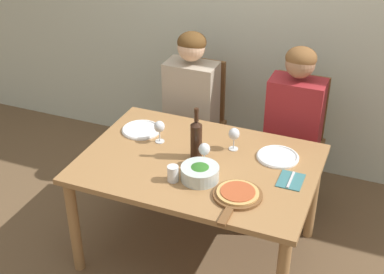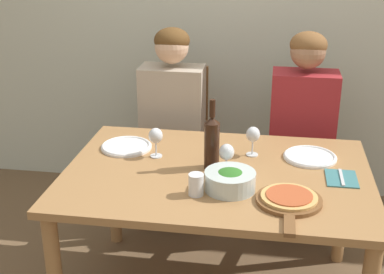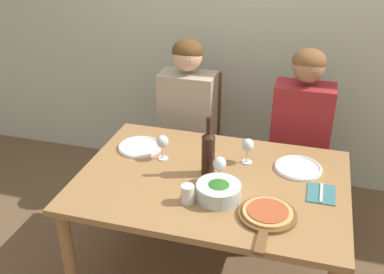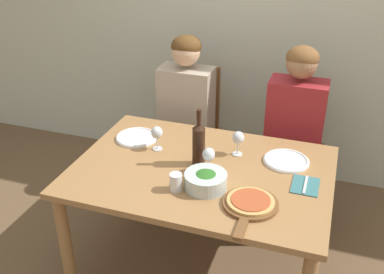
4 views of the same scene
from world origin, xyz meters
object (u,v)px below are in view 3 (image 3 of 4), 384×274
at_px(dinner_plate_left, 140,147).
at_px(water_tumbler, 188,194).
at_px(dinner_plate_right, 298,168).
at_px(chair_right, 299,146).
at_px(wine_bottle, 208,152).
at_px(chair_left, 191,132).
at_px(person_man, 301,123).
at_px(wine_glass_right, 248,146).
at_px(person_woman, 187,110).
at_px(wine_glass_left, 163,143).
at_px(wine_glass_centre, 220,165).
at_px(pizza_on_board, 267,215).
at_px(broccoli_bowl, 219,191).
at_px(fork_on_napkin, 321,193).

height_order(dinner_plate_left, water_tumbler, water_tumbler).
distance_m(dinner_plate_left, dinner_plate_right, 0.93).
relative_size(chair_right, wine_bottle, 2.85).
xyz_separation_m(chair_left, person_man, (0.78, -0.11, 0.23)).
relative_size(wine_bottle, wine_glass_right, 2.26).
relative_size(person_woman, wine_glass_left, 8.25).
height_order(chair_left, person_man, person_man).
bearing_deg(wine_bottle, chair_right, 61.38).
distance_m(person_woman, wine_glass_right, 0.74).
distance_m(dinner_plate_right, wine_glass_centre, 0.47).
bearing_deg(dinner_plate_right, wine_glass_left, -172.64).
bearing_deg(pizza_on_board, person_man, 84.93).
bearing_deg(chair_left, wine_glass_left, -86.85).
relative_size(person_man, wine_glass_centre, 8.25).
xyz_separation_m(broccoli_bowl, dinner_plate_right, (0.36, 0.39, -0.03)).
xyz_separation_m(broccoli_bowl, pizza_on_board, (0.25, -0.09, -0.03)).
relative_size(person_woman, dinner_plate_left, 4.75).
distance_m(wine_glass_right, wine_glass_centre, 0.26).
relative_size(chair_left, water_tumbler, 10.01).
bearing_deg(person_woman, dinner_plate_right, -33.40).
bearing_deg(chair_left, wine_bottle, -68.25).
xyz_separation_m(dinner_plate_right, water_tumbler, (-0.50, -0.47, 0.04)).
bearing_deg(person_man, chair_left, 171.70).
height_order(dinner_plate_left, fork_on_napkin, dinner_plate_left).
height_order(chair_right, dinner_plate_left, chair_right).
bearing_deg(person_man, fork_on_napkin, -78.53).
distance_m(dinner_plate_right, fork_on_napkin, 0.25).
height_order(person_man, fork_on_napkin, person_man).
height_order(person_woman, wine_bottle, person_woman).
relative_size(dinner_plate_right, pizza_on_board, 0.63).
bearing_deg(wine_glass_centre, pizza_on_board, -39.36).
relative_size(dinner_plate_right, wine_glass_left, 1.73).
bearing_deg(wine_glass_centre, dinner_plate_right, 31.96).
xyz_separation_m(chair_left, broccoli_bowl, (0.44, -1.03, 0.24)).
relative_size(chair_left, broccoli_bowl, 4.33).
bearing_deg(wine_glass_right, fork_on_napkin, -26.38).
height_order(person_woman, dinner_plate_right, person_woman).
height_order(dinner_plate_right, pizza_on_board, pizza_on_board).
xyz_separation_m(dinner_plate_left, wine_glass_left, (0.18, -0.08, 0.10)).
distance_m(chair_right, wine_glass_centre, 1.01).
xyz_separation_m(chair_right, fork_on_napkin, (0.15, -0.85, 0.20)).
xyz_separation_m(person_man, wine_glass_right, (-0.27, -0.53, 0.07)).
height_order(broccoli_bowl, dinner_plate_right, broccoli_bowl).
height_order(dinner_plate_right, fork_on_napkin, dinner_plate_right).
distance_m(dinner_plate_right, pizza_on_board, 0.49).
bearing_deg(chair_right, wine_bottle, -118.62).
bearing_deg(person_woman, wine_bottle, -65.16).
xyz_separation_m(person_woman, dinner_plate_left, (-0.14, -0.54, -0.03)).
height_order(chair_right, person_man, person_man).
height_order(chair_left, broccoli_bowl, chair_left).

